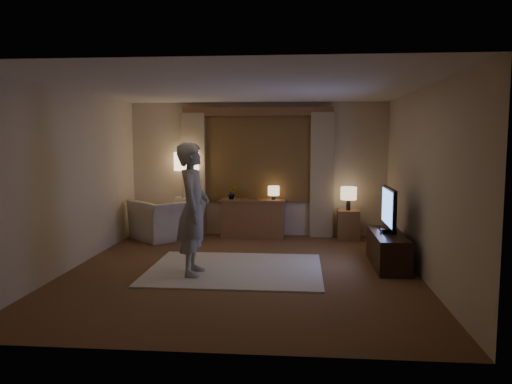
# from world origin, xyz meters

# --- Properties ---
(room) EXTENTS (5.04, 5.54, 2.64)m
(room) POSITION_xyz_m (0.00, 0.50, 1.33)
(room) COLOR brown
(room) RESTS_ON ground
(rug) EXTENTS (2.50, 2.00, 0.02)m
(rug) POSITION_xyz_m (-0.10, 0.07, 0.01)
(rug) COLOR beige
(rug) RESTS_ON floor
(sideboard) EXTENTS (1.20, 0.40, 0.70)m
(sideboard) POSITION_xyz_m (-0.07, 2.50, 0.35)
(sideboard) COLOR brown
(sideboard) RESTS_ON floor
(picture_frame) EXTENTS (0.16, 0.02, 0.20)m
(picture_frame) POSITION_xyz_m (-0.07, 2.50, 0.80)
(picture_frame) COLOR brown
(picture_frame) RESTS_ON sideboard
(plant) EXTENTS (0.17, 0.13, 0.30)m
(plant) POSITION_xyz_m (-0.47, 2.50, 0.85)
(plant) COLOR #999999
(plant) RESTS_ON sideboard
(table_lamp_sideboard) EXTENTS (0.22, 0.22, 0.30)m
(table_lamp_sideboard) POSITION_xyz_m (0.33, 2.50, 0.90)
(table_lamp_sideboard) COLOR black
(table_lamp_sideboard) RESTS_ON sideboard
(floor_lamp) EXTENTS (0.48, 0.48, 1.64)m
(floor_lamp) POSITION_xyz_m (-1.36, 2.50, 1.38)
(floor_lamp) COLOR black
(floor_lamp) RESTS_ON floor
(armchair) EXTENTS (1.53, 1.54, 0.76)m
(armchair) POSITION_xyz_m (-1.68, 2.21, 0.38)
(armchair) COLOR beige
(armchair) RESTS_ON floor
(side_table) EXTENTS (0.40, 0.40, 0.56)m
(side_table) POSITION_xyz_m (1.74, 2.45, 0.28)
(side_table) COLOR brown
(side_table) RESTS_ON floor
(table_lamp_side) EXTENTS (0.30, 0.30, 0.44)m
(table_lamp_side) POSITION_xyz_m (1.74, 2.45, 0.87)
(table_lamp_side) COLOR black
(table_lamp_side) RESTS_ON side_table
(tv_stand) EXTENTS (0.45, 1.40, 0.50)m
(tv_stand) POSITION_xyz_m (2.15, 0.50, 0.25)
(tv_stand) COLOR black
(tv_stand) RESTS_ON floor
(tv) EXTENTS (0.23, 0.94, 0.68)m
(tv) POSITION_xyz_m (2.15, 0.50, 0.88)
(tv) COLOR black
(tv) RESTS_ON tv_stand
(person) EXTENTS (0.48, 0.69, 1.83)m
(person) POSITION_xyz_m (-0.64, -0.25, 0.94)
(person) COLOR #B0ACA2
(person) RESTS_ON rug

